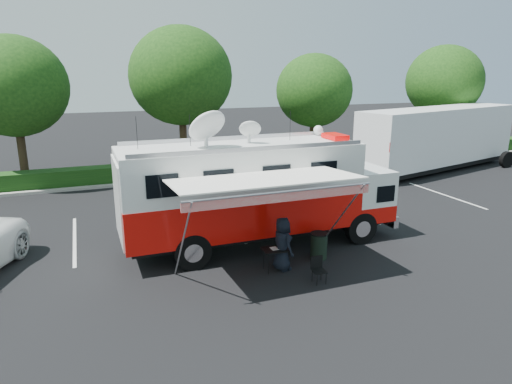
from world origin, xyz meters
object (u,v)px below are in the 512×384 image
at_px(folding_table, 276,250).
at_px(semi_trailer, 438,138).
at_px(trash_bin, 319,246).
at_px(command_truck, 259,191).

xyz_separation_m(folding_table, semi_trailer, (15.89, 10.45, 1.41)).
height_order(trash_bin, semi_trailer, semi_trailer).
distance_m(command_truck, folding_table, 2.68).
height_order(command_truck, semi_trailer, command_truck).
xyz_separation_m(command_truck, semi_trailer, (15.60, 8.18, 0.02)).
distance_m(command_truck, trash_bin, 2.91).
distance_m(folding_table, trash_bin, 1.81).
bearing_deg(trash_bin, folding_table, -168.56).
bearing_deg(command_truck, trash_bin, -52.52).
bearing_deg(trash_bin, command_truck, 127.48).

